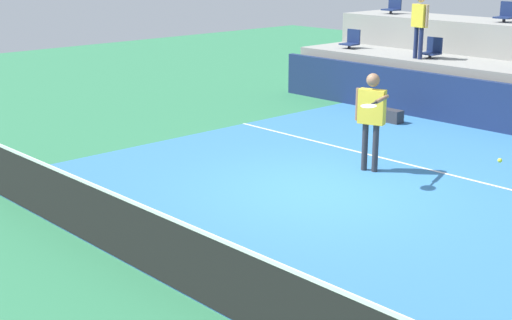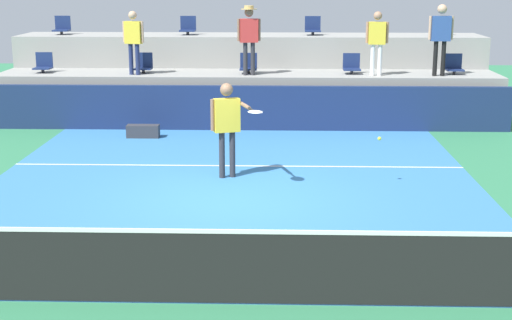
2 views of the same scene
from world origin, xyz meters
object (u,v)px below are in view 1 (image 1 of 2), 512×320
object	(u,v)px
spectator_leaning_on_rail	(420,20)
stadium_chair_upper_far_left	(393,6)
stadium_chair_lower_left	(432,50)
tennis_ball	(500,160)
tennis_player	(371,112)
equipment_bag	(387,115)
stadium_chair_lower_far_left	(351,40)
stadium_chair_upper_left	(506,14)

from	to	relation	value
spectator_leaning_on_rail	stadium_chair_upper_far_left	bearing A→B (deg)	138.29
stadium_chair_lower_left	tennis_ball	size ratio (longest dim) A/B	7.65
tennis_player	tennis_ball	distance (m)	2.80
stadium_chair_upper_far_left	spectator_leaning_on_rail	world-z (taller)	spectator_leaning_on_rail
stadium_chair_lower_left	tennis_player	size ratio (longest dim) A/B	0.29
equipment_bag	stadium_chair_lower_far_left	bearing A→B (deg)	143.55
equipment_bag	stadium_chair_lower_left	bearing A→B (deg)	98.60
stadium_chair_lower_left	stadium_chair_upper_far_left	world-z (taller)	stadium_chair_upper_far_left
spectator_leaning_on_rail	tennis_ball	distance (m)	8.08
tennis_ball	stadium_chair_upper_left	bearing A→B (deg)	118.89
stadium_chair_lower_left	tennis_player	world-z (taller)	tennis_player
stadium_chair_lower_far_left	stadium_chair_upper_left	world-z (taller)	stadium_chair_upper_left
stadium_chair_upper_left	tennis_ball	size ratio (longest dim) A/B	7.65
tennis_player	tennis_ball	size ratio (longest dim) A/B	26.41
stadium_chair_lower_left	tennis_ball	xyz separation A→B (m)	(5.34, -6.14, -0.59)
spectator_leaning_on_rail	stadium_chair_lower_left	bearing A→B (deg)	66.61
stadium_chair_lower_left	tennis_ball	distance (m)	8.16
stadium_chair_upper_far_left	tennis_player	world-z (taller)	stadium_chair_upper_far_left
stadium_chair_upper_left	spectator_leaning_on_rail	distance (m)	2.46
stadium_chair_upper_far_left	tennis_player	xyz separation A→B (m)	(5.20, -7.52, -1.20)
stadium_chair_lower_far_left	stadium_chair_upper_far_left	size ratio (longest dim) A/B	1.00
stadium_chair_upper_far_left	stadium_chair_lower_left	bearing A→B (deg)	-34.53
tennis_ball	spectator_leaning_on_rail	bearing A→B (deg)	133.72
stadium_chair_upper_far_left	stadium_chair_upper_left	xyz separation A→B (m)	(3.57, 0.00, 0.00)
stadium_chair_lower_far_left	stadium_chair_lower_left	xyz separation A→B (m)	(2.64, 0.00, 0.00)
stadium_chair_upper_left	equipment_bag	size ratio (longest dim) A/B	0.68
stadium_chair_lower_far_left	stadium_chair_lower_left	world-z (taller)	same
stadium_chair_lower_left	stadium_chair_upper_left	xyz separation A→B (m)	(0.96, 1.80, 0.85)
stadium_chair_lower_far_left	stadium_chair_lower_left	bearing A→B (deg)	0.00
tennis_ball	equipment_bag	world-z (taller)	tennis_ball
stadium_chair_lower_far_left	stadium_chair_upper_far_left	xyz separation A→B (m)	(0.03, 1.80, 0.85)
stadium_chair_upper_left	equipment_bag	world-z (taller)	stadium_chair_upper_left
stadium_chair_upper_left	equipment_bag	xyz separation A→B (m)	(-0.63, -4.00, -2.16)
tennis_ball	equipment_bag	distance (m)	6.42
spectator_leaning_on_rail	stadium_chair_lower_far_left	bearing A→B (deg)	171.19
tennis_player	tennis_ball	world-z (taller)	tennis_player
spectator_leaning_on_rail	tennis_ball	world-z (taller)	spectator_leaning_on_rail
stadium_chair_lower_far_left	stadium_chair_lower_left	size ratio (longest dim) A/B	1.00
stadium_chair_lower_far_left	stadium_chair_lower_left	distance (m)	2.64
stadium_chair_upper_left	tennis_ball	xyz separation A→B (m)	(4.38, -7.94, -1.44)
stadium_chair_lower_far_left	spectator_leaning_on_rail	distance (m)	2.61
equipment_bag	spectator_leaning_on_rail	bearing A→B (deg)	105.36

